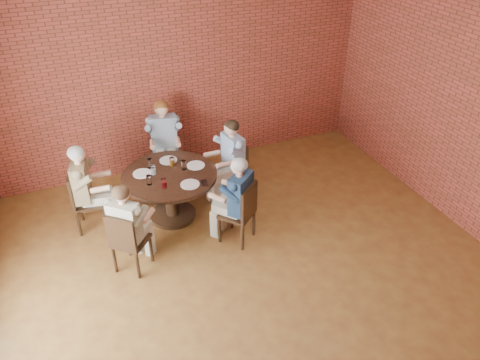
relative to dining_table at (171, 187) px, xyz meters
name	(u,v)px	position (x,y,z in m)	size (l,w,h in m)	color
floor	(262,300)	(0.54, -2.00, -0.53)	(7.00, 7.00, 0.00)	olive
ceiling	(272,5)	(0.54, -2.00, 2.87)	(7.00, 7.00, 0.00)	silver
wall_back	(173,70)	(0.54, 1.50, 1.17)	(7.00, 7.00, 0.00)	#983A2B
dining_table	(171,187)	(0.00, 0.00, 0.00)	(1.35, 1.35, 0.75)	#311D10
chair_a	(234,168)	(1.06, 0.19, -0.03)	(0.48, 0.48, 0.92)	#311D10
diner_a	(230,161)	(0.98, 0.17, 0.13)	(0.51, 0.63, 1.31)	#3D67A0
chair_b	(165,148)	(0.23, 1.18, -0.01)	(0.51, 0.51, 0.95)	#311D10
diner_b	(165,141)	(0.21, 1.10, 0.15)	(0.54, 0.67, 1.36)	#7F92A2
chair_c	(83,198)	(-1.20, 0.22, -0.02)	(0.49, 0.49, 0.93)	#311D10
diner_c	(87,189)	(-1.12, 0.21, 0.13)	(0.52, 0.64, 1.32)	brown
chair_d	(127,240)	(-0.80, -0.90, -0.04)	(0.56, 0.56, 0.90)	#311D10
diner_d	(129,228)	(-0.75, -0.84, 0.11)	(0.49, 0.60, 1.27)	#C8B19D
chair_e	(242,211)	(0.74, -0.88, -0.03)	(0.58, 0.58, 0.92)	#311D10
diner_e	(237,200)	(0.69, -0.82, 0.12)	(0.51, 0.62, 1.30)	#1B304C
plate_a	(196,165)	(0.41, 0.07, 0.23)	(0.26, 0.26, 0.01)	white
plate_b	(168,160)	(0.08, 0.36, 0.23)	(0.26, 0.26, 0.01)	white
plate_c	(142,173)	(-0.35, 0.15, 0.23)	(0.26, 0.26, 0.01)	white
plate_d	(190,184)	(0.19, -0.38, 0.23)	(0.26, 0.26, 0.01)	white
glass_a	(184,165)	(0.23, 0.05, 0.29)	(0.07, 0.07, 0.14)	white
glass_b	(172,162)	(0.10, 0.20, 0.29)	(0.07, 0.07, 0.14)	white
glass_c	(150,163)	(-0.21, 0.28, 0.29)	(0.07, 0.07, 0.14)	white
glass_d	(153,170)	(-0.21, 0.08, 0.29)	(0.07, 0.07, 0.14)	white
glass_e	(149,180)	(-0.32, -0.15, 0.29)	(0.07, 0.07, 0.14)	white
glass_f	(164,183)	(-0.15, -0.31, 0.29)	(0.07, 0.07, 0.14)	white
smartphone	(204,183)	(0.38, -0.41, 0.23)	(0.08, 0.15, 0.01)	black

